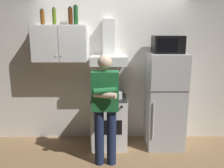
{
  "coord_description": "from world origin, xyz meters",
  "views": [
    {
      "loc": [
        -0.02,
        -3.49,
        1.95
      ],
      "look_at": [
        0.0,
        0.0,
        1.15
      ],
      "focal_mm": 37.04,
      "sensor_mm": 36.0,
      "label": 1
    }
  ],
  "objects_px": {
    "refrigerator": "(165,101)",
    "bottle_olive_oil": "(54,17)",
    "cooking_pot": "(117,95)",
    "range_hood": "(109,53)",
    "bottle_beer_brown": "(42,17)",
    "bottle_wine_green": "(76,15)",
    "person_standing": "(105,107)",
    "stove_oven": "(109,121)",
    "microwave": "(168,45)",
    "upper_cabinet": "(60,44)",
    "bottle_rum_dark": "(70,16)"
  },
  "relations": [
    {
      "from": "bottle_wine_green",
      "to": "bottle_beer_brown",
      "type": "xyz_separation_m",
      "value": [
        -0.53,
        -0.04,
        -0.03
      ]
    },
    {
      "from": "bottle_wine_green",
      "to": "bottle_beer_brown",
      "type": "bearing_deg",
      "value": -175.45
    },
    {
      "from": "bottle_beer_brown",
      "to": "bottle_wine_green",
      "type": "bearing_deg",
      "value": 4.55
    },
    {
      "from": "stove_oven",
      "to": "bottle_beer_brown",
      "type": "relative_size",
      "value": 3.53
    },
    {
      "from": "bottle_wine_green",
      "to": "bottle_olive_oil",
      "type": "relative_size",
      "value": 1.17
    },
    {
      "from": "range_hood",
      "to": "person_standing",
      "type": "bearing_deg",
      "value": -93.91
    },
    {
      "from": "microwave",
      "to": "bottle_wine_green",
      "type": "height_order",
      "value": "bottle_wine_green"
    },
    {
      "from": "bottle_olive_oil",
      "to": "range_hood",
      "type": "bearing_deg",
      "value": 2.09
    },
    {
      "from": "person_standing",
      "to": "bottle_olive_oil",
      "type": "height_order",
      "value": "bottle_olive_oil"
    },
    {
      "from": "upper_cabinet",
      "to": "bottle_beer_brown",
      "type": "relative_size",
      "value": 3.63
    },
    {
      "from": "refrigerator",
      "to": "bottle_olive_oil",
      "type": "xyz_separation_m",
      "value": [
        -1.82,
        0.09,
        1.38
      ]
    },
    {
      "from": "refrigerator",
      "to": "range_hood",
      "type": "bearing_deg",
      "value": 172.45
    },
    {
      "from": "stove_oven",
      "to": "microwave",
      "type": "bearing_deg",
      "value": 1.15
    },
    {
      "from": "refrigerator",
      "to": "person_standing",
      "type": "relative_size",
      "value": 0.98
    },
    {
      "from": "range_hood",
      "to": "stove_oven",
      "type": "bearing_deg",
      "value": -90.0
    },
    {
      "from": "person_standing",
      "to": "bottle_rum_dark",
      "type": "relative_size",
      "value": 5.7
    },
    {
      "from": "upper_cabinet",
      "to": "bottle_wine_green",
      "type": "height_order",
      "value": "bottle_wine_green"
    },
    {
      "from": "refrigerator",
      "to": "bottle_olive_oil",
      "type": "height_order",
      "value": "bottle_olive_oil"
    },
    {
      "from": "stove_oven",
      "to": "cooking_pot",
      "type": "xyz_separation_m",
      "value": [
        0.13,
        -0.12,
        0.5
      ]
    },
    {
      "from": "microwave",
      "to": "bottle_wine_green",
      "type": "xyz_separation_m",
      "value": [
        -1.48,
        0.13,
        0.46
      ]
    },
    {
      "from": "bottle_rum_dark",
      "to": "microwave",
      "type": "bearing_deg",
      "value": -5.13
    },
    {
      "from": "refrigerator",
      "to": "person_standing",
      "type": "distance_m",
      "value": 1.17
    },
    {
      "from": "bottle_olive_oil",
      "to": "bottle_rum_dark",
      "type": "relative_size",
      "value": 0.93
    },
    {
      "from": "microwave",
      "to": "bottle_olive_oil",
      "type": "xyz_separation_m",
      "value": [
        -1.82,
        0.08,
        0.44
      ]
    },
    {
      "from": "bottle_beer_brown",
      "to": "refrigerator",
      "type": "bearing_deg",
      "value": -2.92
    },
    {
      "from": "cooking_pot",
      "to": "bottle_beer_brown",
      "type": "xyz_separation_m",
      "value": [
        -1.19,
        0.22,
        1.24
      ]
    },
    {
      "from": "stove_oven",
      "to": "cooking_pot",
      "type": "relative_size",
      "value": 3.18
    },
    {
      "from": "microwave",
      "to": "bottle_olive_oil",
      "type": "height_order",
      "value": "bottle_olive_oil"
    },
    {
      "from": "person_standing",
      "to": "bottle_wine_green",
      "type": "distance_m",
      "value": 1.58
    },
    {
      "from": "refrigerator",
      "to": "bottle_beer_brown",
      "type": "xyz_separation_m",
      "value": [
        -2.01,
        0.1,
        1.37
      ]
    },
    {
      "from": "upper_cabinet",
      "to": "bottle_rum_dark",
      "type": "xyz_separation_m",
      "value": [
        0.18,
        0.03,
        0.44
      ]
    },
    {
      "from": "bottle_beer_brown",
      "to": "range_hood",
      "type": "bearing_deg",
      "value": 1.25
    },
    {
      "from": "cooking_pot",
      "to": "bottle_beer_brown",
      "type": "relative_size",
      "value": 1.11
    },
    {
      "from": "refrigerator",
      "to": "cooking_pot",
      "type": "distance_m",
      "value": 0.84
    },
    {
      "from": "upper_cabinet",
      "to": "stove_oven",
      "type": "relative_size",
      "value": 1.03
    },
    {
      "from": "bottle_wine_green",
      "to": "bottle_rum_dark",
      "type": "distance_m",
      "value": 0.09
    },
    {
      "from": "stove_oven",
      "to": "bottle_rum_dark",
      "type": "bearing_deg",
      "value": 165.58
    },
    {
      "from": "range_hood",
      "to": "bottle_olive_oil",
      "type": "xyz_separation_m",
      "value": [
        -0.87,
        -0.03,
        0.58
      ]
    },
    {
      "from": "upper_cabinet",
      "to": "bottle_olive_oil",
      "type": "distance_m",
      "value": 0.43
    },
    {
      "from": "bottle_beer_brown",
      "to": "bottle_rum_dark",
      "type": "bearing_deg",
      "value": 7.39
    },
    {
      "from": "refrigerator",
      "to": "bottle_beer_brown",
      "type": "height_order",
      "value": "bottle_beer_brown"
    },
    {
      "from": "upper_cabinet",
      "to": "cooking_pot",
      "type": "distance_m",
      "value": 1.27
    },
    {
      "from": "cooking_pot",
      "to": "bottle_rum_dark",
      "type": "distance_m",
      "value": 1.49
    },
    {
      "from": "refrigerator",
      "to": "person_standing",
      "type": "height_order",
      "value": "person_standing"
    },
    {
      "from": "bottle_wine_green",
      "to": "bottle_olive_oil",
      "type": "height_order",
      "value": "bottle_wine_green"
    },
    {
      "from": "bottle_wine_green",
      "to": "stove_oven",
      "type": "bearing_deg",
      "value": -15.26
    },
    {
      "from": "bottle_olive_oil",
      "to": "bottle_rum_dark",
      "type": "distance_m",
      "value": 0.26
    },
    {
      "from": "microwave",
      "to": "bottle_beer_brown",
      "type": "relative_size",
      "value": 1.94
    },
    {
      "from": "person_standing",
      "to": "bottle_rum_dark",
      "type": "xyz_separation_m",
      "value": [
        -0.57,
        0.77,
        1.29
      ]
    },
    {
      "from": "cooking_pot",
      "to": "bottle_olive_oil",
      "type": "bearing_deg",
      "value": 167.94
    }
  ]
}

